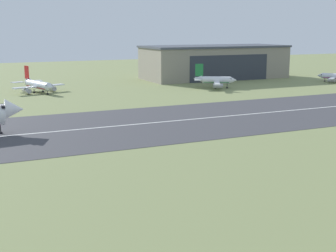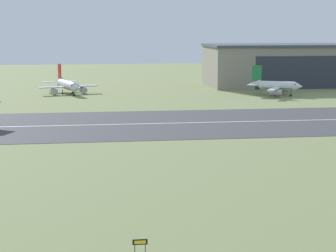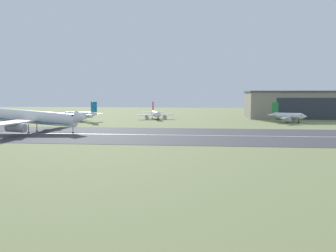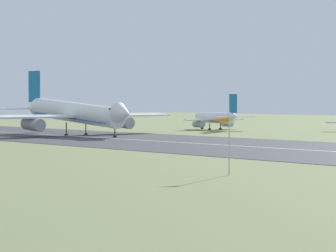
# 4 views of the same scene
# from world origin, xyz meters

# --- Properties ---
(runway_strip) EXTENTS (372.63, 45.94, 0.06)m
(runway_strip) POSITION_xyz_m (0.00, 129.45, 0.03)
(runway_strip) COLOR #3D3D42
(runway_strip) RESTS_ON ground_plane
(runway_centreline) EXTENTS (335.37, 0.70, 0.01)m
(runway_centreline) POSITION_xyz_m (0.00, 129.45, 0.07)
(runway_centreline) COLOR silver
(runway_centreline) RESTS_ON runway_strip
(hangar_building) EXTENTS (70.32, 28.66, 15.91)m
(hangar_building) POSITION_xyz_m (56.32, 219.46, 7.97)
(hangar_building) COLOR gray
(hangar_building) RESTS_ON ground_plane
(airplane_parked_west) EXTENTS (18.67, 22.51, 9.87)m
(airplane_parked_west) POSITION_xyz_m (36.89, 185.33, 3.21)
(airplane_parked_west) COLOR silver
(airplane_parked_west) RESTS_ON ground_plane
(airplane_parked_centre) EXTENTS (20.19, 23.79, 9.65)m
(airplane_parked_centre) POSITION_xyz_m (-31.38, 201.64, 2.88)
(airplane_parked_centre) COLOR silver
(airplane_parked_centre) RESTS_ON ground_plane
(airplane_parked_east) EXTENTS (17.23, 16.91, 8.36)m
(airplane_parked_east) POSITION_xyz_m (97.91, 181.48, 2.56)
(airplane_parked_east) COLOR silver
(airplane_parked_east) RESTS_ON ground_plane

